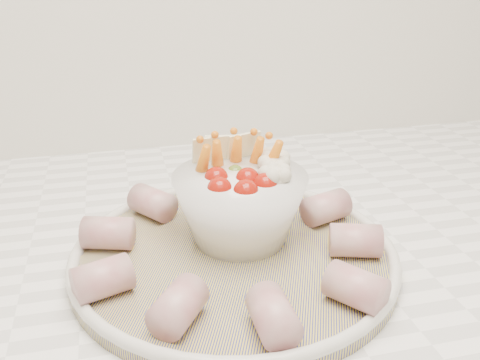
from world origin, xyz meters
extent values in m
cube|color=white|center=(0.00, 1.45, 0.90)|extent=(2.04, 0.62, 0.04)
cylinder|color=navy|center=(0.04, 1.38, 0.93)|extent=(0.43, 0.43, 0.01)
torus|color=silver|center=(0.04, 1.38, 0.94)|extent=(0.33, 0.33, 0.01)
sphere|color=#981409|center=(0.03, 1.39, 1.01)|extent=(0.02, 0.02, 0.02)
sphere|color=#981409|center=(0.05, 1.37, 1.01)|extent=(0.02, 0.02, 0.02)
sphere|color=#981409|center=(0.07, 1.39, 1.01)|extent=(0.02, 0.02, 0.02)
sphere|color=#981409|center=(0.03, 1.41, 1.01)|extent=(0.02, 0.02, 0.02)
sphere|color=#981409|center=(0.06, 1.40, 1.01)|extent=(0.02, 0.02, 0.02)
sphere|color=#557125|center=(0.05, 1.43, 1.00)|extent=(0.02, 0.02, 0.02)
cone|color=orange|center=(0.03, 1.44, 1.01)|extent=(0.02, 0.04, 0.06)
cone|color=orange|center=(0.06, 1.45, 1.01)|extent=(0.02, 0.04, 0.06)
cone|color=orange|center=(0.08, 1.44, 1.01)|extent=(0.02, 0.04, 0.06)
cone|color=orange|center=(0.02, 1.43, 1.01)|extent=(0.03, 0.04, 0.06)
cone|color=orange|center=(0.09, 1.42, 1.01)|extent=(0.03, 0.04, 0.06)
sphere|color=beige|center=(0.09, 1.42, 1.01)|extent=(0.03, 0.03, 0.03)
sphere|color=beige|center=(0.08, 1.39, 1.01)|extent=(0.03, 0.03, 0.03)
sphere|color=beige|center=(0.10, 1.44, 1.01)|extent=(0.03, 0.03, 0.03)
cube|color=#EFEBBA|center=(0.04, 1.46, 1.01)|extent=(0.04, 0.02, 0.04)
cube|color=#EFEBBA|center=(0.07, 1.46, 1.01)|extent=(0.04, 0.02, 0.04)
cube|color=#EFEBBA|center=(0.03, 1.46, 1.01)|extent=(0.04, 0.02, 0.04)
cylinder|color=#AA4D56|center=(0.15, 1.42, 0.95)|extent=(0.06, 0.05, 0.03)
cylinder|color=#AA4D56|center=(0.11, 1.49, 0.95)|extent=(0.06, 0.06, 0.03)
cylinder|color=#AA4D56|center=(0.04, 1.52, 0.95)|extent=(0.03, 0.05, 0.03)
cylinder|color=#AA4D56|center=(-0.03, 1.48, 0.95)|extent=(0.06, 0.06, 0.03)
cylinder|color=#AA4D56|center=(-0.08, 1.42, 0.95)|extent=(0.06, 0.05, 0.03)
cylinder|color=#AA4D56|center=(-0.09, 1.34, 0.95)|extent=(0.06, 0.05, 0.03)
cylinder|color=#AA4D56|center=(-0.03, 1.28, 0.95)|extent=(0.06, 0.06, 0.03)
cylinder|color=#AA4D56|center=(0.04, 1.25, 0.95)|extent=(0.03, 0.05, 0.03)
cylinder|color=#AA4D56|center=(0.12, 1.27, 0.95)|extent=(0.06, 0.06, 0.03)
cylinder|color=#AA4D56|center=(0.16, 1.35, 0.95)|extent=(0.06, 0.05, 0.03)
camera|label=1|loc=(-0.07, 0.93, 1.22)|focal=40.00mm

